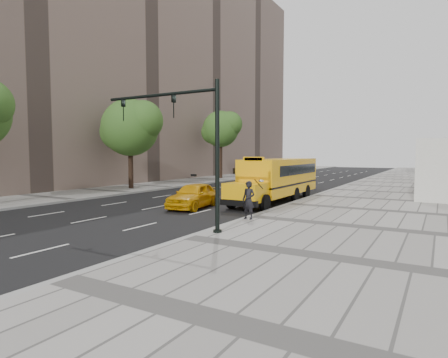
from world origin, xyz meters
The scene contains 13 objects.
ground centered at (0.00, 0.00, 0.00)m, with size 140.00×140.00×0.00m, color black.
sidewalk_museum centered at (12.00, 0.00, 0.07)m, with size 12.00×140.00×0.15m, color gray.
sidewalk_far centered at (-11.00, 0.00, 0.07)m, with size 6.00×140.00×0.15m, color gray.
curb_museum centered at (6.00, 0.00, 0.07)m, with size 0.30×140.00×0.15m, color gray.
curb_far centered at (-8.00, 0.00, 0.07)m, with size 0.30×140.00×0.15m, color gray.
building_far centered at (-19.00, 10.00, 16.00)m, with size 10.00×80.00×32.00m, color #766056.
tree_b centered at (-10.40, 2.73, 5.83)m, with size 5.92×5.26×8.41m.
tree_c centered at (-10.41, 19.09, 6.58)m, with size 5.29×4.70×8.89m.
school_bus centered at (4.50, 2.05, 1.76)m, with size 2.96×11.56×3.19m.
taxi_near centered at (1.22, -3.85, 0.79)m, with size 1.87×4.64×1.58m, color #D89607.
taxi_far centered at (-0.49, 8.81, 0.78)m, with size 1.65×4.75×1.56m, color #D89607.
pedestrian centered at (6.32, -6.41, 1.10)m, with size 0.69×0.45×1.90m, color black.
traffic_signal centered at (5.19, -9.85, 4.09)m, with size 6.18×0.36×6.40m.
Camera 1 is at (14.55, -22.92, 3.43)m, focal length 30.00 mm.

